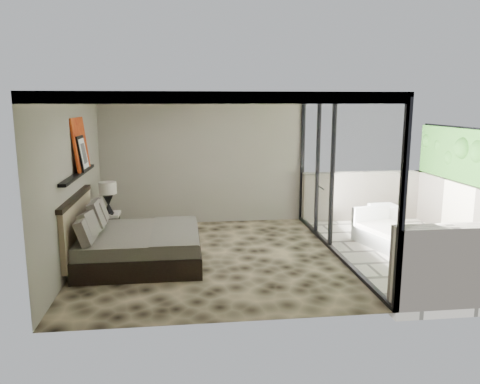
{
  "coord_description": "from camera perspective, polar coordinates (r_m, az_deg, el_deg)",
  "views": [
    {
      "loc": [
        -0.44,
        -7.85,
        2.68
      ],
      "look_at": [
        0.57,
        0.4,
        1.08
      ],
      "focal_mm": 35.0,
      "sensor_mm": 36.0,
      "label": 1
    }
  ],
  "objects": [
    {
      "name": "table_lamp",
      "position": [
        9.54,
        -15.81,
        -0.16
      ],
      "size": [
        0.34,
        0.34,
        0.63
      ],
      "color": "black",
      "rests_on": "nightstand"
    },
    {
      "name": "bed",
      "position": [
        8.1,
        -12.77,
        -6.21
      ],
      "size": [
        2.05,
        1.99,
        1.13
      ],
      "color": "black",
      "rests_on": "floor"
    },
    {
      "name": "nightstand",
      "position": [
        9.71,
        -15.76,
        -4.12
      ],
      "size": [
        0.5,
        0.5,
        0.47
      ],
      "primitive_type": "cube",
      "rotation": [
        0.0,
        0.0,
        0.07
      ],
      "color": "black",
      "rests_on": "floor"
    },
    {
      "name": "floor",
      "position": [
        8.31,
        -3.59,
        -7.95
      ],
      "size": [
        5.0,
        5.0,
        0.0
      ],
      "primitive_type": "plane",
      "color": "black",
      "rests_on": "ground"
    },
    {
      "name": "terrace_slab",
      "position": [
        9.31,
        20.32,
        -6.93
      ],
      "size": [
        3.0,
        5.0,
        0.12
      ],
      "primitive_type": "cube",
      "color": "#BBB4A0",
      "rests_on": "ground"
    },
    {
      "name": "left_wall",
      "position": [
        8.16,
        -19.62,
        1.23
      ],
      "size": [
        0.02,
        5.0,
        2.8
      ],
      "primitive_type": "cube",
      "color": "gray",
      "rests_on": "floor"
    },
    {
      "name": "back_wall",
      "position": [
        10.43,
        -4.49,
        3.81
      ],
      "size": [
        4.5,
        0.02,
        2.8
      ],
      "primitive_type": "cube",
      "color": "gray",
      "rests_on": "floor"
    },
    {
      "name": "lounger",
      "position": [
        9.21,
        18.28,
        -5.29
      ],
      "size": [
        1.23,
        1.82,
        0.65
      ],
      "rotation": [
        0.0,
        0.0,
        0.26
      ],
      "color": "silver",
      "rests_on": "terrace_slab"
    },
    {
      "name": "abstract_canvas",
      "position": [
        8.52,
        -18.92,
        5.56
      ],
      "size": [
        0.13,
        0.9,
        0.9
      ],
      "primitive_type": "cube",
      "rotation": [
        0.0,
        -0.1,
        0.0
      ],
      "color": "red",
      "rests_on": "picture_ledge"
    },
    {
      "name": "ceiling",
      "position": [
        7.86,
        -3.83,
        11.68
      ],
      "size": [
        4.5,
        5.0,
        0.02
      ],
      "primitive_type": "cube",
      "color": "silver",
      "rests_on": "back_wall"
    },
    {
      "name": "ottoman",
      "position": [
        10.45,
        17.15,
        -2.96
      ],
      "size": [
        0.56,
        0.56,
        0.53
      ],
      "primitive_type": "cube",
      "rotation": [
        0.0,
        0.0,
        0.06
      ],
      "color": "white",
      "rests_on": "terrace_slab"
    },
    {
      "name": "picture_ledge",
      "position": [
        8.22,
        -19.11,
        2.04
      ],
      "size": [
        0.12,
        2.2,
        0.05
      ],
      "primitive_type": "cube",
      "color": "black",
      "rests_on": "left_wall"
    },
    {
      "name": "glass_wall",
      "position": [
        8.39,
        11.82,
        1.89
      ],
      "size": [
        0.08,
        5.0,
        2.8
      ],
      "primitive_type": "cube",
      "color": "white",
      "rests_on": "floor"
    },
    {
      "name": "framed_print",
      "position": [
        8.41,
        -18.64,
        4.49
      ],
      "size": [
        0.11,
        0.5,
        0.6
      ],
      "primitive_type": "cube",
      "rotation": [
        0.0,
        -0.14,
        0.0
      ],
      "color": "black",
      "rests_on": "picture_ledge"
    }
  ]
}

